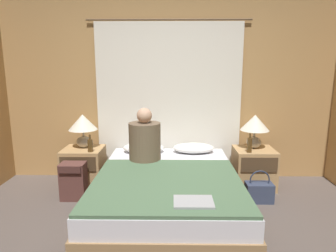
# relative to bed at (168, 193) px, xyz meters

# --- Properties ---
(wall_back) EXTENTS (4.53, 0.06, 2.50)m
(wall_back) POSITION_rel_bed_xyz_m (0.00, 1.11, 1.04)
(wall_back) COLOR tan
(wall_back) RESTS_ON ground_plane
(curtain_panel) EXTENTS (2.14, 0.02, 2.14)m
(curtain_panel) POSITION_rel_bed_xyz_m (0.00, 1.05, 0.85)
(curtain_panel) COLOR white
(curtain_panel) RESTS_ON ground_plane
(bed) EXTENTS (1.49, 1.99, 0.43)m
(bed) POSITION_rel_bed_xyz_m (0.00, 0.00, 0.00)
(bed) COLOR #99754C
(bed) RESTS_ON ground_plane
(nightstand_left) EXTENTS (0.50, 0.47, 0.50)m
(nightstand_left) POSITION_rel_bed_xyz_m (-1.10, 0.71, 0.04)
(nightstand_left) COLOR tan
(nightstand_left) RESTS_ON ground_plane
(nightstand_right) EXTENTS (0.50, 0.47, 0.50)m
(nightstand_right) POSITION_rel_bed_xyz_m (1.10, 0.71, 0.04)
(nightstand_right) COLOR tan
(nightstand_right) RESTS_ON ground_plane
(lamp_left) EXTENTS (0.36, 0.36, 0.43)m
(lamp_left) POSITION_rel_bed_xyz_m (-1.10, 0.77, 0.58)
(lamp_left) COLOR #B2A899
(lamp_left) RESTS_ON nightstand_left
(lamp_right) EXTENTS (0.36, 0.36, 0.43)m
(lamp_right) POSITION_rel_bed_xyz_m (1.10, 0.77, 0.58)
(lamp_right) COLOR #B2A899
(lamp_right) RESTS_ON nightstand_right
(pillow_left) EXTENTS (0.54, 0.32, 0.12)m
(pillow_left) POSITION_rel_bed_xyz_m (-0.33, 0.79, 0.28)
(pillow_left) COLOR white
(pillow_left) RESTS_ON bed
(pillow_right) EXTENTS (0.54, 0.32, 0.12)m
(pillow_right) POSITION_rel_bed_xyz_m (0.33, 0.79, 0.28)
(pillow_right) COLOR white
(pillow_right) RESTS_ON bed
(blanket_on_bed) EXTENTS (1.43, 1.34, 0.03)m
(blanket_on_bed) POSITION_rel_bed_xyz_m (0.00, -0.29, 0.23)
(blanket_on_bed) COLOR #4C6B4C
(blanket_on_bed) RESTS_ON bed
(person_left_in_bed) EXTENTS (0.37, 0.37, 0.64)m
(person_left_in_bed) POSITION_rel_bed_xyz_m (-0.27, 0.42, 0.47)
(person_left_in_bed) COLOR brown
(person_left_in_bed) RESTS_ON bed
(beer_bottle_on_left_stand) EXTENTS (0.06, 0.06, 0.21)m
(beer_bottle_on_left_stand) POSITION_rel_bed_xyz_m (-0.96, 0.57, 0.37)
(beer_bottle_on_left_stand) COLOR #513819
(beer_bottle_on_left_stand) RESTS_ON nightstand_left
(beer_bottle_on_right_stand) EXTENTS (0.06, 0.06, 0.24)m
(beer_bottle_on_right_stand) POSITION_rel_bed_xyz_m (0.99, 0.57, 0.38)
(beer_bottle_on_right_stand) COLOR #513819
(beer_bottle_on_right_stand) RESTS_ON nightstand_right
(laptop_on_bed) EXTENTS (0.32, 0.23, 0.02)m
(laptop_on_bed) POSITION_rel_bed_xyz_m (0.22, -0.74, 0.26)
(laptop_on_bed) COLOR #9EA0A5
(laptop_on_bed) RESTS_ON blanket_on_bed
(backpack_on_floor) EXTENTS (0.29, 0.22, 0.44)m
(backpack_on_floor) POSITION_rel_bed_xyz_m (-1.11, 0.31, 0.03)
(backpack_on_floor) COLOR brown
(backpack_on_floor) RESTS_ON ground_plane
(handbag_on_floor) EXTENTS (0.31, 0.18, 0.38)m
(handbag_on_floor) POSITION_rel_bed_xyz_m (1.05, 0.27, -0.09)
(handbag_on_floor) COLOR #333D56
(handbag_on_floor) RESTS_ON ground_plane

